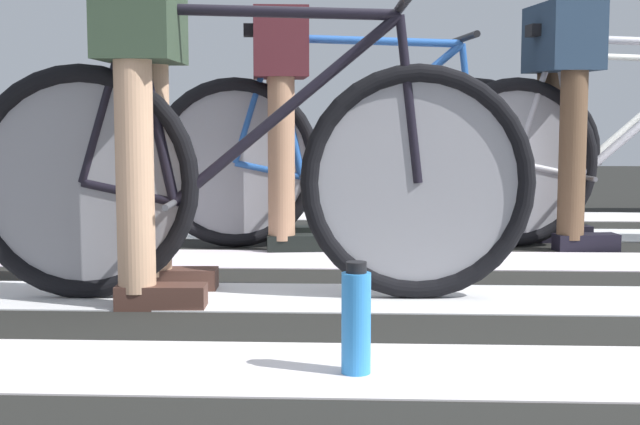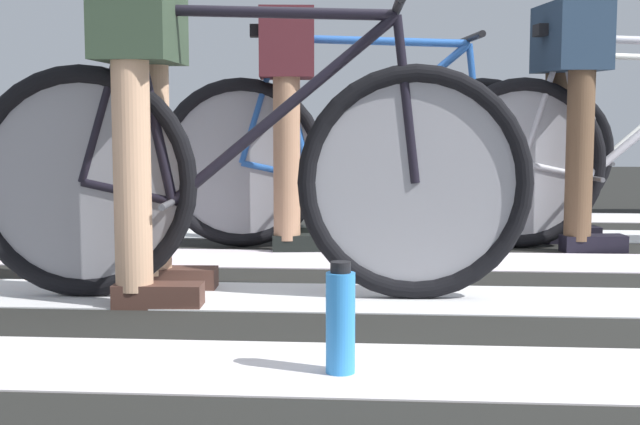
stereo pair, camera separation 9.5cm
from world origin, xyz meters
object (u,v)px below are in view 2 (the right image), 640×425
(bicycle_3_of_4, at_px, (640,156))
(bicycle_4_of_4, at_px, (640,146))
(bicycle_1_of_4, at_px, (246,174))
(bicycle_2_of_4, at_px, (361,156))
(cyclist_1_of_4, at_px, (143,87))
(water_bottle, at_px, (340,321))
(cyclist_3_of_4, at_px, (570,91))
(cyclist_2_of_4, at_px, (288,95))

(bicycle_3_of_4, bearing_deg, bicycle_4_of_4, 66.41)
(bicycle_1_of_4, distance_m, bicycle_2_of_4, 1.18)
(cyclist_1_of_4, height_order, bicycle_4_of_4, cyclist_1_of_4)
(water_bottle, bearing_deg, cyclist_3_of_4, 66.81)
(cyclist_2_of_4, bearing_deg, cyclist_3_of_4, -3.32)
(bicycle_4_of_4, xyz_separation_m, water_bottle, (-1.46, -3.23, -0.27))
(bicycle_2_of_4, height_order, cyclist_2_of_4, cyclist_2_of_4)
(bicycle_1_of_4, height_order, cyclist_2_of_4, cyclist_2_of_4)
(bicycle_4_of_4, bearing_deg, bicycle_3_of_4, -115.99)
(bicycle_1_of_4, bearing_deg, bicycle_3_of_4, 36.97)
(bicycle_1_of_4, relative_size, bicycle_2_of_4, 1.00)
(bicycle_2_of_4, xyz_separation_m, water_bottle, (0.02, -1.95, -0.27))
(bicycle_2_of_4, relative_size, cyclist_3_of_4, 1.70)
(bicycle_2_of_4, relative_size, cyclist_2_of_4, 1.74)
(cyclist_3_of_4, relative_size, bicycle_4_of_4, 0.59)
(cyclist_3_of_4, xyz_separation_m, water_bottle, (-0.85, -1.98, -0.54))
(cyclist_2_of_4, distance_m, bicycle_3_of_4, 1.51)
(bicycle_1_of_4, distance_m, cyclist_2_of_4, 1.13)
(bicycle_2_of_4, relative_size, water_bottle, 6.93)
(bicycle_4_of_4, bearing_deg, bicycle_2_of_4, -150.82)
(bicycle_3_of_4, relative_size, water_bottle, 6.90)
(cyclist_1_of_4, xyz_separation_m, cyclist_2_of_4, (0.31, 1.11, -0.00))
(cyclist_1_of_4, bearing_deg, bicycle_3_of_4, 32.07)
(cyclist_2_of_4, bearing_deg, cyclist_1_of_4, -112.63)
(bicycle_4_of_4, height_order, water_bottle, bicycle_4_of_4)
(cyclist_2_of_4, xyz_separation_m, water_bottle, (0.33, -1.91, -0.52))
(bicycle_1_of_4, bearing_deg, cyclist_2_of_4, 87.43)
(bicycle_4_of_4, relative_size, water_bottle, 6.86)
(cyclist_2_of_4, relative_size, water_bottle, 3.98)
(bicycle_1_of_4, relative_size, cyclist_1_of_4, 1.74)
(cyclist_2_of_4, xyz_separation_m, bicycle_3_of_4, (1.49, 0.12, -0.26))
(cyclist_3_of_4, distance_m, bicycle_4_of_4, 1.41)
(cyclist_1_of_4, xyz_separation_m, water_bottle, (0.64, -0.80, -0.53))
(cyclist_1_of_4, relative_size, bicycle_3_of_4, 0.58)
(bicycle_3_of_4, xyz_separation_m, cyclist_3_of_4, (-0.31, -0.05, 0.27))
(bicycle_1_of_4, xyz_separation_m, cyclist_1_of_4, (-0.31, -0.01, 0.26))
(bicycle_2_of_4, distance_m, bicycle_3_of_4, 1.18)
(bicycle_3_of_4, bearing_deg, cyclist_2_of_4, 175.62)
(bicycle_3_of_4, distance_m, cyclist_3_of_4, 0.41)
(bicycle_1_of_4, xyz_separation_m, cyclist_3_of_4, (1.18, 1.17, 0.27))
(cyclist_2_of_4, distance_m, water_bottle, 2.01)
(bicycle_2_of_4, bearing_deg, cyclist_3_of_4, -4.50)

